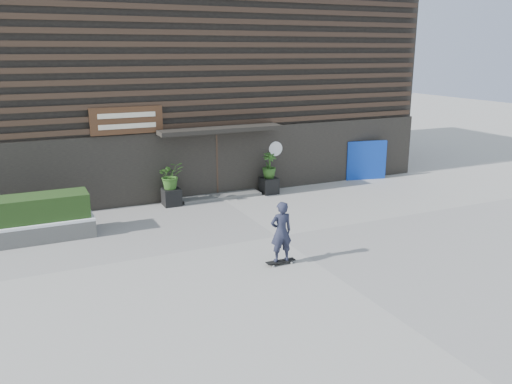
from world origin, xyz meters
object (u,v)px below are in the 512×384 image
planter_pot_left (172,197)px  raised_bed (30,231)px  skateboarder (281,232)px  planter_pot_right (269,186)px  blue_tarp (366,160)px

planter_pot_left → raised_bed: 4.93m
raised_bed → skateboarder: bearing=-39.1°
planter_pot_right → skateboarder: 6.88m
planter_pot_right → raised_bed: planter_pot_right is taller
raised_bed → blue_tarp: size_ratio=2.02×
planter_pot_left → planter_pot_right: same height
planter_pot_left → blue_tarp: size_ratio=0.35×
skateboarder → blue_tarp: bearing=41.4°
skateboarder → raised_bed: bearing=140.9°
planter_pot_left → planter_pot_right: bearing=0.0°
planter_pot_right → skateboarder: skateboarder is taller
raised_bed → skateboarder: (5.68, -4.62, 0.62)m
planter_pot_left → blue_tarp: 8.50m
planter_pot_left → raised_bed: (-4.64, -1.66, -0.05)m
planter_pot_right → blue_tarp: bearing=3.7°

